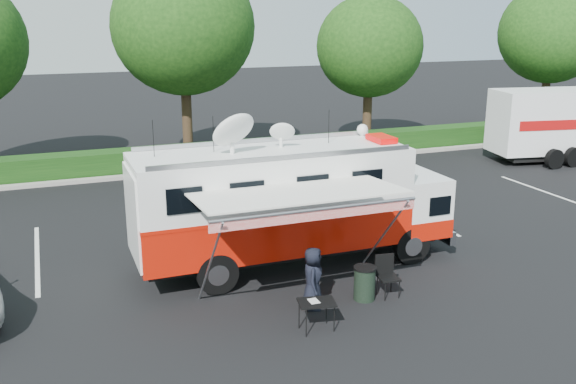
# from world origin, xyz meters

# --- Properties ---
(ground_plane) EXTENTS (120.00, 120.00, 0.00)m
(ground_plane) POSITION_xyz_m (0.00, 0.00, 0.00)
(ground_plane) COLOR black
(ground_plane) RESTS_ON ground
(back_border) EXTENTS (60.00, 6.14, 8.87)m
(back_border) POSITION_xyz_m (1.14, 12.90, 5.00)
(back_border) COLOR #9E998E
(back_border) RESTS_ON ground_plane
(stall_lines) EXTENTS (24.12, 5.50, 0.01)m
(stall_lines) POSITION_xyz_m (-0.50, 3.00, 0.00)
(stall_lines) COLOR silver
(stall_lines) RESTS_ON ground_plane
(command_truck) EXTENTS (8.51, 2.34, 4.09)m
(command_truck) POSITION_xyz_m (-0.07, -0.00, 1.75)
(command_truck) COLOR black
(command_truck) RESTS_ON ground_plane
(awning) EXTENTS (4.65, 2.42, 2.81)m
(awning) POSITION_xyz_m (-0.84, -2.43, 2.63)
(awning) COLOR white
(awning) RESTS_ON ground_plane
(person) EXTENTS (0.73, 0.85, 1.48)m
(person) POSITION_xyz_m (-0.59, -2.60, 0.00)
(person) COLOR black
(person) RESTS_ON ground_plane
(folding_table) EXTENTS (0.87, 0.69, 0.67)m
(folding_table) POSITION_xyz_m (-0.93, -3.61, 0.62)
(folding_table) COLOR black
(folding_table) RESTS_ON ground_plane
(folding_chair) EXTENTS (0.53, 0.56, 1.00)m
(folding_chair) POSITION_xyz_m (1.35, -2.56, 0.59)
(folding_chair) COLOR black
(folding_chair) RESTS_ON ground_plane
(trash_bin) EXTENTS (0.55, 0.55, 0.82)m
(trash_bin) POSITION_xyz_m (0.74, -2.61, 0.41)
(trash_bin) COLOR black
(trash_bin) RESTS_ON ground_plane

